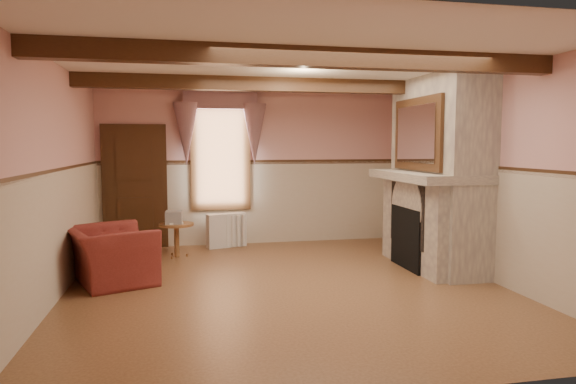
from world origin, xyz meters
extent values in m
cube|color=brown|center=(0.00, 0.00, 0.00)|extent=(5.50, 6.00, 0.01)
cube|color=silver|center=(0.00, 0.00, 2.80)|extent=(5.50, 6.00, 0.01)
cube|color=#D99A96|center=(0.00, 3.00, 1.40)|extent=(5.50, 0.02, 2.80)
cube|color=#D99A96|center=(0.00, -3.00, 1.40)|extent=(5.50, 0.02, 2.80)
cube|color=#D99A96|center=(-2.75, 0.00, 1.40)|extent=(0.02, 6.00, 2.80)
cube|color=#D99A96|center=(2.75, 0.00, 1.40)|extent=(0.02, 6.00, 2.80)
cube|color=black|center=(2.00, 0.60, 0.45)|extent=(0.20, 0.95, 0.90)
imported|color=maroon|center=(-2.22, 0.61, 0.37)|extent=(1.34, 1.42, 0.74)
cylinder|color=brown|center=(-1.39, 2.06, 0.28)|extent=(0.65, 0.65, 0.55)
cube|color=#B7AD8C|center=(-1.43, 2.07, 0.65)|extent=(0.27, 0.33, 0.20)
cube|color=silver|center=(-0.53, 2.70, 0.30)|extent=(0.72, 0.37, 0.60)
imported|color=brown|center=(2.24, 0.64, 1.46)|extent=(0.35, 0.35, 0.09)
cube|color=black|center=(2.24, 1.26, 1.52)|extent=(0.14, 0.24, 0.20)
cylinder|color=gold|center=(2.24, 0.96, 1.56)|extent=(0.11, 0.11, 0.28)
cylinder|color=maroon|center=(2.24, -0.21, 1.50)|extent=(0.06, 0.06, 0.16)
cylinder|color=gold|center=(2.24, 0.34, 1.48)|extent=(0.06, 0.06, 0.12)
cube|color=gray|center=(2.42, 0.60, 1.40)|extent=(0.85, 2.00, 2.80)
cube|color=gray|center=(2.24, 0.60, 1.36)|extent=(1.05, 2.05, 0.12)
cube|color=silver|center=(2.06, 0.60, 1.97)|extent=(0.06, 1.44, 1.04)
cube|color=black|center=(-2.10, 2.94, 1.05)|extent=(1.10, 0.10, 2.10)
cube|color=white|center=(-0.60, 2.97, 1.65)|extent=(1.06, 0.08, 2.02)
cube|color=gray|center=(-0.60, 2.88, 2.25)|extent=(1.30, 0.14, 1.40)
cube|color=black|center=(0.00, -1.20, 2.70)|extent=(5.50, 0.18, 0.20)
cube|color=black|center=(0.00, 1.20, 2.70)|extent=(5.50, 0.18, 0.20)
camera|label=1|loc=(-1.28, -6.34, 1.82)|focal=32.00mm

